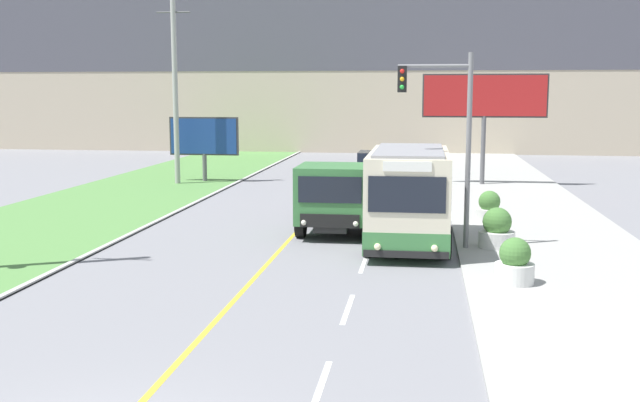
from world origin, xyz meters
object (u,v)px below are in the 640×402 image
(traffic_light_mast, at_px, (448,126))
(planter_round_near, at_px, (515,263))
(utility_pole_far, at_px, (175,87))
(planter_round_third, at_px, (489,209))
(billboard_small, at_px, (204,138))
(billboard_large, at_px, (485,99))
(dump_truck, at_px, (338,197))
(car_distant, at_px, (372,165))
(city_bus, at_px, (409,197))
(planter_round_second, at_px, (497,230))

(traffic_light_mast, xyz_separation_m, planter_round_near, (1.61, -4.31, -3.27))
(utility_pole_far, height_order, planter_round_third, utility_pole_far)
(planter_round_near, bearing_deg, billboard_small, 124.61)
(billboard_large, bearing_deg, utility_pole_far, -174.61)
(dump_truck, height_order, traffic_light_mast, traffic_light_mast)
(planter_round_third, bearing_deg, billboard_small, 141.09)
(dump_truck, distance_m, traffic_light_mast, 5.21)
(utility_pole_far, bearing_deg, planter_round_near, -51.64)
(car_distant, xyz_separation_m, traffic_light_mast, (3.70, -20.12, 3.18))
(planter_round_third, bearing_deg, utility_pole_far, 146.16)
(car_distant, xyz_separation_m, billboard_large, (6.07, -3.44, 3.84))
(city_bus, distance_m, utility_pole_far, 19.77)
(planter_round_third, bearing_deg, planter_round_second, -91.82)
(billboard_small, bearing_deg, traffic_light_mast, -52.28)
(billboard_large, xyz_separation_m, planter_round_near, (-0.76, -21.00, -3.92))
(car_distant, bearing_deg, utility_pole_far, -153.81)
(dump_truck, xyz_separation_m, utility_pole_far, (-10.09, 12.60, 3.93))
(billboard_large, xyz_separation_m, planter_round_third, (-0.64, -11.94, -3.92))
(car_distant, relative_size, utility_pole_far, 0.42)
(billboard_large, bearing_deg, city_bus, -102.28)
(utility_pole_far, xyz_separation_m, planter_round_third, (15.54, -10.42, -4.57))
(billboard_small, distance_m, planter_round_third, 18.57)
(billboard_large, distance_m, planter_round_near, 21.37)
(dump_truck, height_order, planter_round_second, dump_truck)
(dump_truck, distance_m, billboard_large, 15.73)
(utility_pole_far, bearing_deg, traffic_light_mast, -47.69)
(utility_pole_far, height_order, traffic_light_mast, utility_pole_far)
(planter_round_second, bearing_deg, car_distant, 104.88)
(dump_truck, relative_size, car_distant, 1.65)
(billboard_large, xyz_separation_m, billboard_small, (-15.02, -0.34, -2.11))
(traffic_light_mast, distance_m, planter_round_third, 6.01)
(planter_round_second, height_order, planter_round_third, planter_round_second)
(billboard_large, distance_m, billboard_small, 15.17)
(dump_truck, height_order, utility_pole_far, utility_pole_far)
(traffic_light_mast, bearing_deg, city_bus, 162.50)
(car_distant, relative_size, planter_round_third, 3.61)
(billboard_small, height_order, planter_round_third, billboard_small)
(city_bus, height_order, planter_round_near, city_bus)
(traffic_light_mast, bearing_deg, dump_truck, 145.40)
(dump_truck, xyz_separation_m, billboard_small, (-8.94, 13.79, 1.17))
(utility_pole_far, distance_m, billboard_small, 3.22)
(city_bus, height_order, planter_round_third, city_bus)
(dump_truck, relative_size, planter_round_second, 5.63)
(traffic_light_mast, height_order, planter_round_near, traffic_light_mast)
(planter_round_near, bearing_deg, city_bus, 120.76)
(traffic_light_mast, bearing_deg, planter_round_near, -69.49)
(utility_pole_far, xyz_separation_m, billboard_large, (16.17, 1.53, -0.65))
(billboard_large, height_order, planter_round_third, billboard_large)
(car_distant, bearing_deg, planter_round_third, -70.55)
(utility_pole_far, distance_m, planter_round_third, 19.25)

